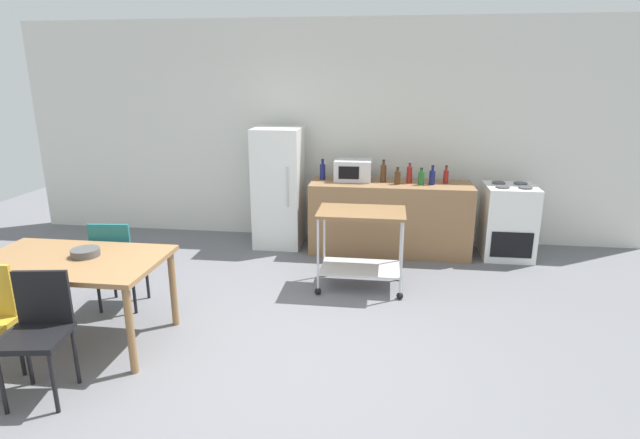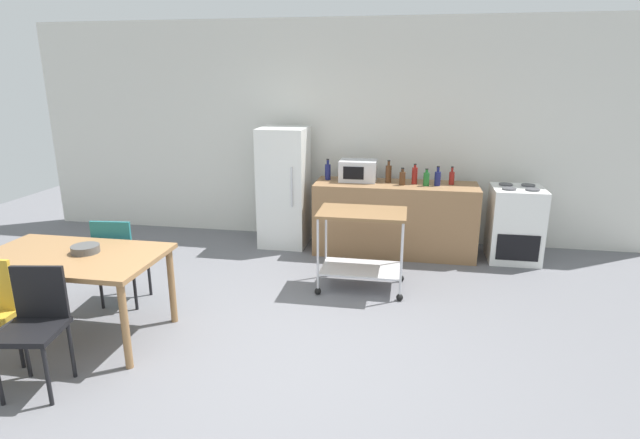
% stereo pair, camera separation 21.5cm
% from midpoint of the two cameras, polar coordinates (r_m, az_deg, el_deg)
% --- Properties ---
extents(ground_plane, '(12.00, 12.00, 0.00)m').
position_cam_midpoint_polar(ground_plane, '(4.33, -6.38, -14.61)').
color(ground_plane, slate).
extents(back_wall, '(8.40, 0.12, 2.90)m').
position_cam_midpoint_polar(back_wall, '(6.91, -0.31, 9.84)').
color(back_wall, silver).
rests_on(back_wall, ground_plane).
extents(kitchen_counter, '(2.00, 0.64, 0.90)m').
position_cam_midpoint_polar(kitchen_counter, '(6.44, 6.91, 0.20)').
color(kitchen_counter, olive).
rests_on(kitchen_counter, ground_plane).
extents(dining_table, '(1.50, 0.90, 0.75)m').
position_cam_midpoint_polar(dining_table, '(4.70, -27.50, -4.85)').
color(dining_table, olive).
rests_on(dining_table, ground_plane).
extents(chair_black, '(0.46, 0.46, 0.89)m').
position_cam_midpoint_polar(chair_black, '(4.12, -30.51, -10.43)').
color(chair_black, black).
rests_on(chair_black, ground_plane).
extents(chair_teal, '(0.44, 0.44, 0.89)m').
position_cam_midpoint_polar(chair_teal, '(5.22, -22.99, -4.05)').
color(chair_teal, '#1E666B').
rests_on(chair_teal, ground_plane).
extents(stove_oven, '(0.60, 0.61, 0.92)m').
position_cam_midpoint_polar(stove_oven, '(6.61, 19.57, -0.22)').
color(stove_oven, white).
rests_on(stove_oven, ground_plane).
extents(refrigerator, '(0.60, 0.63, 1.55)m').
position_cam_midpoint_polar(refrigerator, '(6.63, -5.62, 3.59)').
color(refrigerator, white).
rests_on(refrigerator, ground_plane).
extents(kitchen_cart, '(0.91, 0.57, 0.85)m').
position_cam_midpoint_polar(kitchen_cart, '(5.28, 3.49, -1.91)').
color(kitchen_cart, brown).
rests_on(kitchen_cart, ground_plane).
extents(bottle_soda, '(0.07, 0.07, 0.27)m').
position_cam_midpoint_polar(bottle_soda, '(6.48, -0.66, 5.46)').
color(bottle_soda, navy).
rests_on(bottle_soda, kitchen_counter).
extents(microwave, '(0.46, 0.35, 0.26)m').
position_cam_midpoint_polar(microwave, '(6.43, 2.78, 5.56)').
color(microwave, silver).
rests_on(microwave, kitchen_counter).
extents(bottle_olive_oil, '(0.07, 0.07, 0.28)m').
position_cam_midpoint_polar(bottle_olive_oil, '(6.37, 6.20, 5.26)').
color(bottle_olive_oil, '#4C2D19').
rests_on(bottle_olive_oil, kitchen_counter).
extents(bottle_soy_sauce, '(0.07, 0.07, 0.21)m').
position_cam_midpoint_polar(bottle_soy_sauce, '(6.26, 7.76, 4.75)').
color(bottle_soy_sauce, '#4C2D19').
rests_on(bottle_soy_sauce, kitchen_counter).
extents(bottle_vinegar, '(0.07, 0.07, 0.25)m').
position_cam_midpoint_polar(bottle_vinegar, '(6.34, 9.10, 5.02)').
color(bottle_vinegar, maroon).
rests_on(bottle_vinegar, kitchen_counter).
extents(bottle_hot_sauce, '(0.07, 0.07, 0.21)m').
position_cam_midpoint_polar(bottle_hot_sauce, '(6.27, 10.39, 4.65)').
color(bottle_hot_sauce, '#1E6628').
rests_on(bottle_hot_sauce, kitchen_counter).
extents(bottle_wine, '(0.07, 0.07, 0.24)m').
position_cam_midpoint_polar(bottle_wine, '(6.30, 11.60, 4.72)').
color(bottle_wine, navy).
rests_on(bottle_wine, kitchen_counter).
extents(bottle_sesame_oil, '(0.06, 0.06, 0.22)m').
position_cam_midpoint_polar(bottle_sesame_oil, '(6.42, 13.09, 4.76)').
color(bottle_sesame_oil, maroon).
rests_on(bottle_sesame_oil, kitchen_counter).
extents(fruit_bowl, '(0.23, 0.23, 0.06)m').
position_cam_midpoint_polar(fruit_bowl, '(4.66, -26.17, -3.38)').
color(fruit_bowl, '#4C4C4C').
rests_on(fruit_bowl, dining_table).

